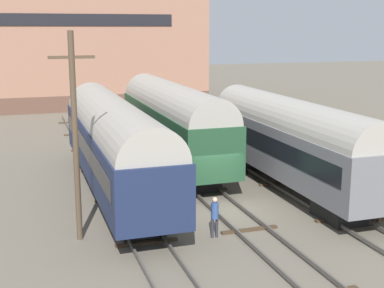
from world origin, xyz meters
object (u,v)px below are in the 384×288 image
(train_car_grey, at_px, (290,138))
(person_worker, at_px, (215,213))
(train_car_green, at_px, (173,119))
(utility_pole, at_px, (75,135))
(train_car_navy, at_px, (114,141))
(bench, at_px, (334,160))

(train_car_grey, height_order, person_worker, train_car_grey)
(train_car_grey, distance_m, train_car_green, 8.34)
(person_worker, bearing_deg, train_car_green, 82.09)
(train_car_grey, xyz_separation_m, utility_pole, (-11.71, -3.74, 1.61))
(person_worker, bearing_deg, train_car_grey, 40.19)
(person_worker, xyz_separation_m, utility_pole, (-5.42, 1.58, 3.37))
(train_car_green, height_order, utility_pole, utility_pole)
(train_car_grey, relative_size, person_worker, 8.74)
(train_car_green, bearing_deg, train_car_navy, -133.34)
(train_car_green, relative_size, utility_pole, 1.88)
(bench, bearing_deg, person_worker, -151.89)
(train_car_navy, height_order, person_worker, train_car_navy)
(train_car_navy, relative_size, utility_pole, 2.08)
(train_car_grey, bearing_deg, train_car_green, 123.38)
(train_car_grey, bearing_deg, utility_pole, -162.32)
(train_car_navy, relative_size, person_worker, 10.07)
(utility_pole, bearing_deg, bench, 12.15)
(train_car_green, bearing_deg, train_car_grey, -56.62)
(train_car_navy, bearing_deg, person_worker, -68.79)
(utility_pole, bearing_deg, train_car_navy, 66.47)
(train_car_navy, bearing_deg, utility_pole, -113.53)
(utility_pole, bearing_deg, train_car_green, 56.32)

